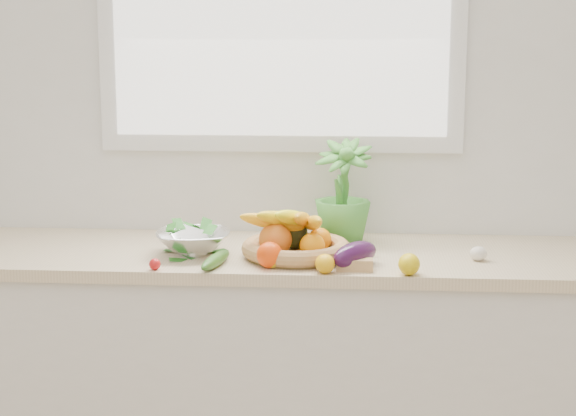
# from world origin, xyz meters

# --- Properties ---
(back_wall) EXTENTS (4.50, 0.02, 2.70)m
(back_wall) POSITION_xyz_m (0.00, 2.25, 1.35)
(back_wall) COLOR white
(back_wall) RESTS_ON ground
(counter_cabinet) EXTENTS (2.20, 0.58, 0.86)m
(counter_cabinet) POSITION_xyz_m (0.00, 1.95, 0.43)
(counter_cabinet) COLOR silver
(counter_cabinet) RESTS_ON ground
(countertop) EXTENTS (2.24, 0.62, 0.04)m
(countertop) POSITION_xyz_m (0.00, 1.95, 0.88)
(countertop) COLOR beige
(countertop) RESTS_ON counter_cabinet
(orange_loose) EXTENTS (0.11, 0.11, 0.08)m
(orange_loose) POSITION_xyz_m (0.01, 1.72, 0.94)
(orange_loose) COLOR #FC4307
(orange_loose) RESTS_ON countertop
(lemon_a) EXTENTS (0.07, 0.08, 0.06)m
(lemon_a) POSITION_xyz_m (0.18, 1.67, 0.93)
(lemon_a) COLOR #F9AF0D
(lemon_a) RESTS_ON countertop
(lemon_b) EXTENTS (0.07, 0.09, 0.07)m
(lemon_b) POSITION_xyz_m (0.43, 1.67, 0.93)
(lemon_b) COLOR yellow
(lemon_b) RESTS_ON countertop
(lemon_c) EXTENTS (0.09, 0.09, 0.06)m
(lemon_c) POSITION_xyz_m (0.01, 1.72, 0.93)
(lemon_c) COLOR gold
(lemon_c) RESTS_ON countertop
(apple) EXTENTS (0.10, 0.10, 0.07)m
(apple) POSITION_xyz_m (0.14, 1.90, 0.94)
(apple) COLOR red
(apple) RESTS_ON countertop
(ginger) EXTENTS (0.11, 0.05, 0.04)m
(ginger) POSITION_xyz_m (0.27, 1.71, 0.92)
(ginger) COLOR tan
(ginger) RESTS_ON countertop
(garlic_a) EXTENTS (0.07, 0.07, 0.05)m
(garlic_a) POSITION_xyz_m (0.67, 1.86, 0.92)
(garlic_a) COLOR white
(garlic_a) RESTS_ON countertop
(garlic_b) EXTENTS (0.06, 0.06, 0.05)m
(garlic_b) POSITION_xyz_m (0.30, 1.90, 0.92)
(garlic_b) COLOR beige
(garlic_b) RESTS_ON countertop
(garlic_c) EXTENTS (0.07, 0.07, 0.05)m
(garlic_c) POSITION_xyz_m (0.22, 1.79, 0.92)
(garlic_c) COLOR beige
(garlic_c) RESTS_ON countertop
(eggplant) EXTENTS (0.18, 0.21, 0.08)m
(eggplant) POSITION_xyz_m (0.27, 1.75, 0.94)
(eggplant) COLOR #330F37
(eggplant) RESTS_ON countertop
(cucumber) EXTENTS (0.09, 0.22, 0.04)m
(cucumber) POSITION_xyz_m (-0.16, 1.72, 0.92)
(cucumber) COLOR #295B1A
(cucumber) RESTS_ON countertop
(radish) EXTENTS (0.04, 0.04, 0.04)m
(radish) POSITION_xyz_m (-0.34, 1.67, 0.92)
(radish) COLOR red
(radish) RESTS_ON countertop
(potted_herb) EXTENTS (0.23, 0.23, 0.36)m
(potted_herb) POSITION_xyz_m (0.23, 2.09, 1.08)
(potted_herb) COLOR #499A38
(potted_herb) RESTS_ON countertop
(fruit_basket) EXTENTS (0.47, 0.47, 0.19)m
(fruit_basket) POSITION_xyz_m (0.08, 1.86, 0.95)
(fruit_basket) COLOR #AB864C
(fruit_basket) RESTS_ON countertop
(colander_with_spinach) EXTENTS (0.27, 0.27, 0.12)m
(colander_with_spinach) POSITION_xyz_m (-0.26, 1.87, 0.96)
(colander_with_spinach) COLOR silver
(colander_with_spinach) RESTS_ON countertop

